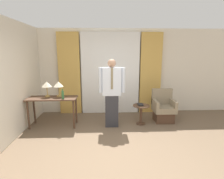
% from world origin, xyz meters
% --- Properties ---
extents(ground_plane, '(16.00, 16.00, 0.00)m').
position_xyz_m(ground_plane, '(0.00, 0.00, 0.00)').
color(ground_plane, brown).
extents(wall_back, '(10.00, 0.06, 2.70)m').
position_xyz_m(wall_back, '(0.00, 2.92, 1.35)').
color(wall_back, silver).
rests_on(wall_back, ground_plane).
extents(curtain_sheer_center, '(1.84, 0.06, 2.58)m').
position_xyz_m(curtain_sheer_center, '(0.00, 2.79, 1.29)').
color(curtain_sheer_center, white).
rests_on(curtain_sheer_center, ground_plane).
extents(curtain_drape_left, '(0.68, 0.06, 2.58)m').
position_xyz_m(curtain_drape_left, '(-1.30, 2.79, 1.29)').
color(curtain_drape_left, gold).
rests_on(curtain_drape_left, ground_plane).
extents(curtain_drape_right, '(0.68, 0.06, 2.58)m').
position_xyz_m(curtain_drape_right, '(1.30, 2.79, 1.29)').
color(curtain_drape_right, gold).
rests_on(curtain_drape_right, ground_plane).
extents(desk, '(1.28, 0.51, 0.79)m').
position_xyz_m(desk, '(-1.57, 1.75, 0.66)').
color(desk, '#4C3323').
rests_on(desk, ground_plane).
extents(table_lamp_left, '(0.26, 0.26, 0.41)m').
position_xyz_m(table_lamp_left, '(-1.72, 1.86, 1.11)').
color(table_lamp_left, tan).
rests_on(table_lamp_left, desk).
extents(table_lamp_right, '(0.26, 0.26, 0.41)m').
position_xyz_m(table_lamp_right, '(-1.41, 1.86, 1.11)').
color(table_lamp_right, tan).
rests_on(table_lamp_right, desk).
extents(bottle_near_edge, '(0.06, 0.06, 0.26)m').
position_xyz_m(bottle_near_edge, '(-1.25, 1.60, 0.90)').
color(bottle_near_edge, '#336638').
rests_on(bottle_near_edge, desk).
extents(person, '(0.69, 0.23, 1.79)m').
position_xyz_m(person, '(0.00, 1.67, 0.97)').
color(person, '#2D2D33').
rests_on(person, ground_plane).
extents(armchair, '(0.59, 0.55, 0.92)m').
position_xyz_m(armchair, '(1.50, 1.98, 0.35)').
color(armchair, '#4C3323').
rests_on(armchair, ground_plane).
extents(side_table, '(0.45, 0.45, 0.54)m').
position_xyz_m(side_table, '(0.81, 1.78, 0.37)').
color(side_table, '#4C3323').
rests_on(side_table, ground_plane).
extents(book, '(0.14, 0.21, 0.03)m').
position_xyz_m(book, '(0.80, 1.81, 0.56)').
color(book, black).
rests_on(book, side_table).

